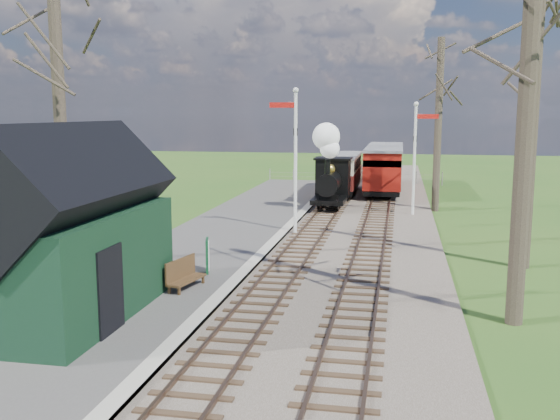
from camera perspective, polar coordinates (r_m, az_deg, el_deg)
The scene contains 19 objects.
ground at distance 11.62m, azimuth -8.81°, elevation -17.82°, with size 140.00×140.00×0.00m, color #29591B.
distant_hills at distance 77.18m, azimuth 8.93°, elevation -7.28°, with size 114.40×48.00×22.02m.
ballast_bed at distance 32.24m, azimuth 6.68°, elevation -0.33°, with size 8.00×60.00×0.10m, color brown.
track_near at distance 32.35m, azimuth 4.39°, elevation -0.17°, with size 1.60×60.00×0.15m.
track_far at distance 32.16m, azimuth 8.99°, elevation -0.31°, with size 1.60×60.00×0.15m.
platform at distance 25.30m, azimuth -5.63°, elevation -2.76°, with size 5.00×44.00×0.20m, color #474442.
coping_strip at distance 24.75m, azimuth -0.51°, elevation -2.96°, with size 0.40×44.00×0.21m, color #B2AD9E.
station_shed at distance 16.12m, azimuth -18.67°, elevation -2.06°, with size 3.25×6.30×4.78m.
semaphore_near at distance 26.15m, azimuth 1.28°, elevation 5.46°, with size 1.22×0.24×6.22m.
semaphore_far at distance 31.80m, azimuth 12.35°, elevation 5.38°, with size 1.22×0.24×5.72m.
bare_trees at distance 19.97m, azimuth 4.44°, elevation 8.91°, with size 15.51×22.39×12.00m.
fence_line at distance 46.09m, azimuth 6.76°, elevation 3.07°, with size 12.60×0.08×1.00m.
locomotive at distance 33.28m, azimuth 4.64°, elevation 3.50°, with size 1.80×4.19×4.49m.
coach at distance 39.34m, azimuth 5.63°, elevation 3.51°, with size 2.10×7.19×2.21m.
red_carriage_a at distance 38.86m, azimuth 9.41°, elevation 3.57°, with size 2.31×5.72×2.43m.
red_carriage_b at distance 44.34m, azimuth 9.62°, elevation 4.22°, with size 2.31×5.72×2.43m.
sign_board at distance 19.87m, azimuth -6.65°, elevation -4.15°, with size 0.28×0.72×1.06m.
bench at distance 18.19m, azimuth -8.84°, elevation -5.83°, with size 0.76×1.57×0.87m.
person at distance 16.96m, azimuth -12.51°, elevation -6.22°, with size 0.46×0.30×1.27m, color #1A1F2F.
Camera 1 is at (3.60, -9.74, 5.21)m, focal length 40.00 mm.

